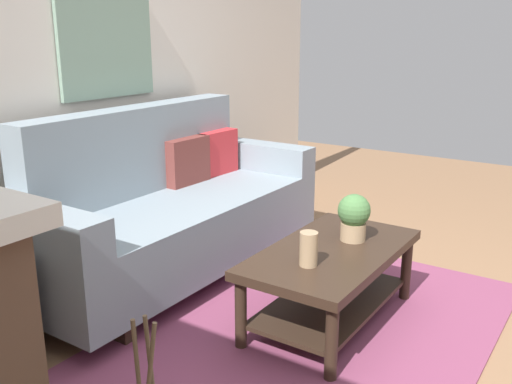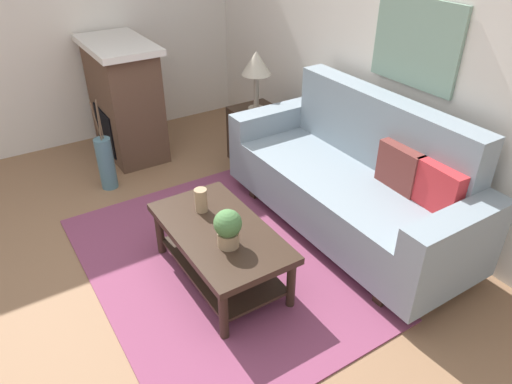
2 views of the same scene
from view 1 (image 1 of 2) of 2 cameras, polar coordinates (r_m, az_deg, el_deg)
name	(u,v)px [view 1 (image 1 of 2)]	position (r m, az deg, el deg)	size (l,w,h in m)	color
ground_plane	(403,359)	(2.98, 14.53, -15.93)	(9.36, 9.36, 0.00)	#8C6647
wall_back	(83,63)	(3.82, -16.99, 12.29)	(5.36, 0.10, 2.70)	silver
area_rug	(312,329)	(3.14, 5.70, -13.54)	(2.39, 1.70, 0.01)	#843D5B
couch	(169,211)	(3.69, -8.75, -1.87)	(2.17, 0.84, 1.08)	gray
throw_pillow_maroon	(187,161)	(3.95, -6.99, 3.12)	(0.36, 0.12, 0.32)	brown
throw_pillow_crimson	(216,152)	(4.21, -4.01, 3.99)	(0.36, 0.12, 0.32)	red
coffee_table	(331,269)	(3.10, 7.57, -7.68)	(1.10, 0.60, 0.43)	#332319
tabletop_vase	(309,249)	(2.81, 5.31, -5.72)	(0.09, 0.09, 0.17)	tan
potted_plant_tabletop	(354,216)	(3.15, 9.81, -2.36)	(0.18, 0.18, 0.26)	tan
floor_vase_branch_a	(152,377)	(1.58, -10.43, -17.84)	(0.01, 0.01, 0.36)	brown
floor_vase_branch_b	(139,381)	(1.58, -11.70, -18.08)	(0.01, 0.01, 0.36)	brown
framed_painting	(107,48)	(3.85, -14.71, 13.78)	(0.76, 0.03, 0.62)	gray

